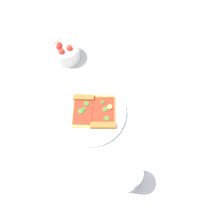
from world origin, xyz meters
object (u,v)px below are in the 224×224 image
at_px(pizza_slice_far, 104,114).
at_px(plate, 91,113).
at_px(soda_glass, 128,177).
at_px(pizza_slice_near, 83,108).
at_px(salad_bowl, 66,52).
at_px(paper_napkin, 169,122).

bearing_deg(pizza_slice_far, plate, 10.53).
bearing_deg(soda_glass, pizza_slice_near, -35.04).
xyz_separation_m(plate, pizza_slice_near, (0.03, -0.00, 0.01)).
relative_size(pizza_slice_far, salad_bowl, 1.48).
distance_m(pizza_slice_near, paper_napkin, 0.30).
height_order(pizza_slice_near, soda_glass, soda_glass).
distance_m(salad_bowl, paper_napkin, 0.46).
height_order(pizza_slice_near, pizza_slice_far, pizza_slice_far).
xyz_separation_m(pizza_slice_near, paper_napkin, (-0.29, -0.08, -0.02)).
height_order(salad_bowl, paper_napkin, salad_bowl).
relative_size(soda_glass, paper_napkin, 0.76).
bearing_deg(plate, pizza_slice_far, -169.47).
height_order(salad_bowl, soda_glass, soda_glass).
bearing_deg(paper_napkin, pizza_slice_near, 14.93).
distance_m(pizza_slice_near, pizza_slice_far, 0.08).
height_order(soda_glass, paper_napkin, soda_glass).
bearing_deg(salad_bowl, pizza_slice_far, 143.42).
distance_m(plate, soda_glass, 0.27).
height_order(plate, paper_napkin, plate).
xyz_separation_m(plate, salad_bowl, (0.18, -0.18, 0.03)).
distance_m(pizza_slice_near, soda_glass, 0.29).
relative_size(plate, paper_napkin, 1.65).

